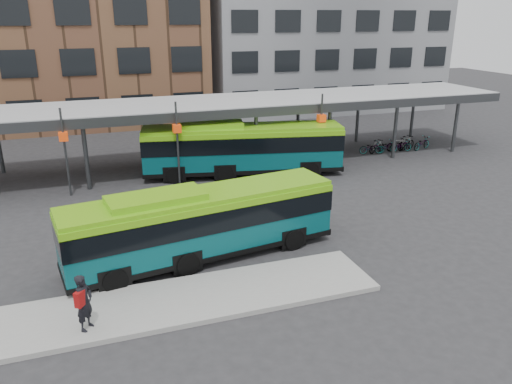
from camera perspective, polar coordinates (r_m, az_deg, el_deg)
name	(u,v)px	position (r m, az deg, el deg)	size (l,w,h in m)	color
ground	(292,245)	(21.59, 4.17, -6.04)	(120.00, 120.00, 0.00)	#28282B
boarding_island	(178,301)	(17.62, -8.86, -12.26)	(14.00, 3.00, 0.18)	gray
canopy	(213,106)	(32.13, -4.92, 9.82)	(40.00, 6.53, 4.80)	#999B9E
building_grey	(316,8)	(55.24, 6.84, 20.17)	(24.00, 14.00, 20.00)	slate
bus_front	(201,222)	(19.97, -6.26, -3.39)	(11.13, 3.91, 3.01)	#07494F
bus_rear	(242,147)	(30.46, -1.61, 5.13)	(12.25, 4.89, 3.30)	#07494F
pedestrian	(84,302)	(16.31, -19.05, -11.83)	(0.74, 0.80, 1.83)	black
bike_rack	(396,145)	(37.42, 15.71, 5.18)	(6.01, 1.35, 1.08)	slate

